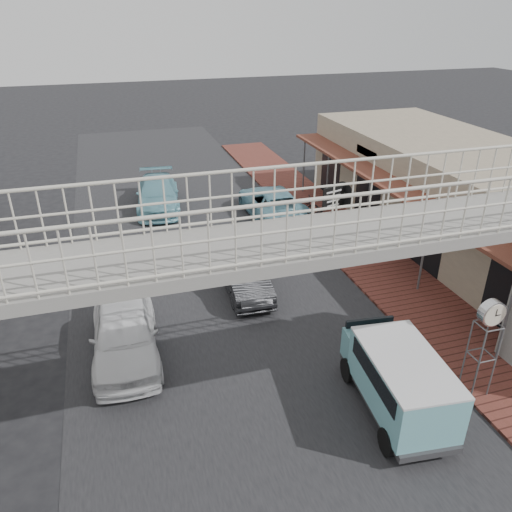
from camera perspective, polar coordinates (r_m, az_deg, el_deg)
ground at (r=15.43m, az=-1.98°, el=-9.74°), size 120.00×120.00×0.00m
road_strip at (r=15.43m, az=-1.98°, el=-9.72°), size 10.00×60.00×0.01m
sidewalk at (r=20.03m, az=13.89°, el=-1.19°), size 3.00×40.00×0.10m
shophouse_row at (r=22.50m, az=23.12°, el=6.00°), size 7.20×18.00×4.00m
footbridge at (r=10.48m, az=3.57°, el=-8.20°), size 16.40×2.40×6.34m
white_hatchback at (r=14.96m, az=-14.80°, el=-8.38°), size 2.02×4.68×1.57m
dark_sedan at (r=17.69m, az=-1.38°, el=-2.09°), size 1.55×3.97×1.29m
angkot_curb at (r=23.99m, az=1.90°, el=6.09°), size 2.39×5.16×1.43m
angkot_far at (r=25.58m, az=-11.17°, el=6.96°), size 2.58×5.22×1.46m
angkot_van at (r=12.91m, az=16.06°, el=-12.99°), size 2.01×3.81×1.79m
motorcycle_near at (r=23.77m, az=4.97°, el=5.53°), size 2.02×0.99×1.02m
motorcycle_far at (r=22.32m, az=6.56°, el=4.11°), size 1.87×0.67×1.10m
street_clock at (r=13.47m, az=25.24°, el=-6.35°), size 0.68×0.54×2.76m
arrow_sign at (r=20.36m, az=10.40°, el=6.95°), size 1.74×1.16×2.88m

